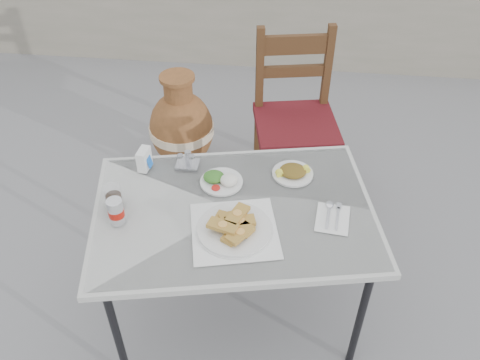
# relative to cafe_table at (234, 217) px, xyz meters

# --- Properties ---
(ground) EXTENTS (80.00, 80.00, 0.00)m
(ground) POSITION_rel_cafe_table_xyz_m (0.10, 0.07, -0.64)
(ground) COLOR slate
(ground) RESTS_ON ground
(cafe_table) EXTENTS (1.25, 0.97, 0.68)m
(cafe_table) POSITION_rel_cafe_table_xyz_m (0.00, 0.00, 0.00)
(cafe_table) COLOR black
(cafe_table) RESTS_ON ground
(pide_plate) EXTENTS (0.39, 0.39, 0.07)m
(pide_plate) POSITION_rel_cafe_table_xyz_m (0.02, -0.12, 0.08)
(pide_plate) COLOR white
(pide_plate) RESTS_ON cafe_table
(salad_rice_plate) EXTENTS (0.18, 0.18, 0.05)m
(salad_rice_plate) POSITION_rel_cafe_table_xyz_m (-0.07, 0.15, 0.06)
(salad_rice_plate) COLOR silver
(salad_rice_plate) RESTS_ON cafe_table
(salad_chopped_plate) EXTENTS (0.18, 0.18, 0.04)m
(salad_chopped_plate) POSITION_rel_cafe_table_xyz_m (0.23, 0.24, 0.06)
(salad_chopped_plate) COLOR silver
(salad_chopped_plate) RESTS_ON cafe_table
(soda_can) EXTENTS (0.06, 0.06, 0.11)m
(soda_can) POSITION_rel_cafe_table_xyz_m (-0.44, -0.12, 0.10)
(soda_can) COLOR silver
(soda_can) RESTS_ON cafe_table
(cola_glass) EXTENTS (0.07, 0.07, 0.10)m
(cola_glass) POSITION_rel_cafe_table_xyz_m (-0.48, -0.04, 0.09)
(cola_glass) COLOR white
(cola_glass) RESTS_ON cafe_table
(napkin_holder) EXTENTS (0.06, 0.08, 0.10)m
(napkin_holder) POSITION_rel_cafe_table_xyz_m (-0.42, 0.21, 0.10)
(napkin_holder) COLOR white
(napkin_holder) RESTS_ON cafe_table
(condiment_caddy) EXTENTS (0.10, 0.08, 0.07)m
(condiment_caddy) POSITION_rel_cafe_table_xyz_m (-0.24, 0.25, 0.07)
(condiment_caddy) COLOR silver
(condiment_caddy) RESTS_ON cafe_table
(cutlery_napkin) EXTENTS (0.14, 0.18, 0.01)m
(cutlery_napkin) POSITION_rel_cafe_table_xyz_m (0.39, 0.00, 0.05)
(cutlery_napkin) COLOR white
(cutlery_napkin) RESTS_ON cafe_table
(chair) EXTENTS (0.51, 0.51, 0.99)m
(chair) POSITION_rel_cafe_table_xyz_m (0.23, 0.93, -0.12)
(chair) COLOR #361A0E
(chair) RESTS_ON ground
(terracotta_urn) EXTENTS (0.39, 0.39, 0.68)m
(terracotta_urn) POSITION_rel_cafe_table_xyz_m (-0.45, 1.03, -0.32)
(terracotta_urn) COLOR brown
(terracotta_urn) RESTS_ON ground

